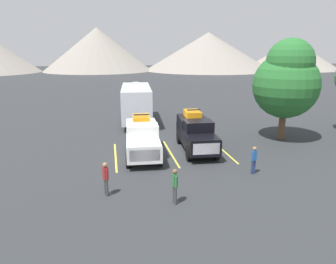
{
  "coord_description": "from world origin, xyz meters",
  "views": [
    {
      "loc": [
        -3.77,
        -19.94,
        6.67
      ],
      "look_at": [
        0.0,
        0.13,
        1.2
      ],
      "focal_mm": 32.89,
      "sensor_mm": 36.0,
      "label": 1
    }
  ],
  "objects_px": {
    "camper_trailer_a": "(136,102)",
    "person_b": "(175,184)",
    "pickup_truck_a": "(142,138)",
    "person_a": "(106,177)",
    "pickup_truck_b": "(196,132)",
    "person_c": "(254,158)"
  },
  "relations": [
    {
      "from": "pickup_truck_b",
      "to": "camper_trailer_a",
      "type": "distance_m",
      "value": 9.56
    },
    {
      "from": "pickup_truck_a",
      "to": "person_a",
      "type": "xyz_separation_m",
      "value": [
        -2.29,
        -5.4,
        -0.25
      ]
    },
    {
      "from": "pickup_truck_a",
      "to": "person_a",
      "type": "height_order",
      "value": "pickup_truck_a"
    },
    {
      "from": "pickup_truck_b",
      "to": "person_a",
      "type": "distance_m",
      "value": 8.45
    },
    {
      "from": "camper_trailer_a",
      "to": "pickup_truck_b",
      "type": "bearing_deg",
      "value": -70.0
    },
    {
      "from": "camper_trailer_a",
      "to": "person_b",
      "type": "distance_m",
      "value": 16.31
    },
    {
      "from": "person_a",
      "to": "person_b",
      "type": "distance_m",
      "value": 3.31
    },
    {
      "from": "person_a",
      "to": "person_c",
      "type": "xyz_separation_m",
      "value": [
        7.98,
        1.19,
        -0.05
      ]
    },
    {
      "from": "camper_trailer_a",
      "to": "person_a",
      "type": "bearing_deg",
      "value": -100.44
    },
    {
      "from": "person_a",
      "to": "person_b",
      "type": "xyz_separation_m",
      "value": [
        3.0,
        -1.38,
        0.0
      ]
    },
    {
      "from": "pickup_truck_b",
      "to": "person_a",
      "type": "xyz_separation_m",
      "value": [
        -6.0,
        -5.94,
        -0.28
      ]
    },
    {
      "from": "pickup_truck_b",
      "to": "person_c",
      "type": "xyz_separation_m",
      "value": [
        1.98,
        -4.76,
        -0.32
      ]
    },
    {
      "from": "pickup_truck_b",
      "to": "person_a",
      "type": "height_order",
      "value": "pickup_truck_b"
    },
    {
      "from": "person_b",
      "to": "person_c",
      "type": "relative_size",
      "value": 1.05
    },
    {
      "from": "pickup_truck_a",
      "to": "camper_trailer_a",
      "type": "distance_m",
      "value": 9.54
    },
    {
      "from": "camper_trailer_a",
      "to": "person_b",
      "type": "bearing_deg",
      "value": -89.08
    },
    {
      "from": "pickup_truck_a",
      "to": "camper_trailer_a",
      "type": "bearing_deg",
      "value": 87.26
    },
    {
      "from": "pickup_truck_b",
      "to": "person_c",
      "type": "height_order",
      "value": "pickup_truck_b"
    },
    {
      "from": "pickup_truck_a",
      "to": "person_a",
      "type": "relative_size",
      "value": 3.27
    },
    {
      "from": "person_a",
      "to": "pickup_truck_a",
      "type": "bearing_deg",
      "value": 67.03
    },
    {
      "from": "pickup_truck_b",
      "to": "person_b",
      "type": "distance_m",
      "value": 7.92
    },
    {
      "from": "pickup_truck_a",
      "to": "person_c",
      "type": "height_order",
      "value": "pickup_truck_a"
    }
  ]
}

